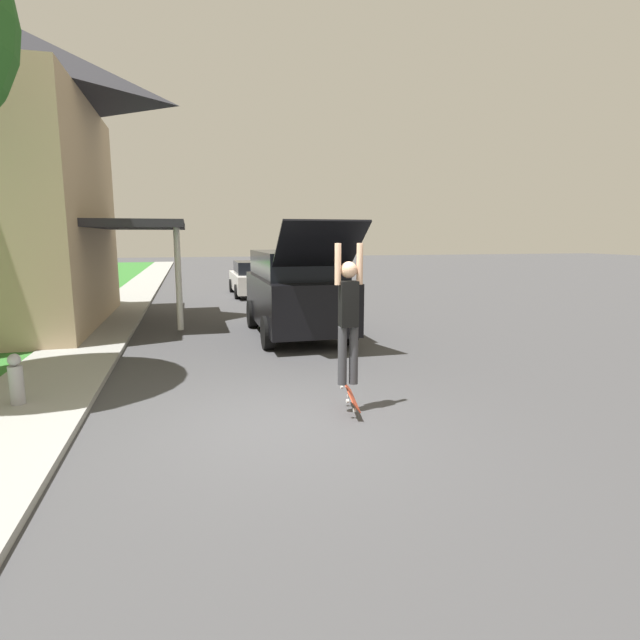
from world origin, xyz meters
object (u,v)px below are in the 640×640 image
skateboarder (348,312)px  skateboard (351,396)px  car_down_street (254,279)px  fire_hydrant (16,380)px  suv_parked (296,291)px

skateboarder → skateboard: size_ratio=2.51×
skateboarder → skateboard: (0.04, -0.03, -1.23)m
car_down_street → fire_hydrant: (-5.26, -14.11, -0.26)m
skateboard → fire_hydrant: size_ratio=1.06×
car_down_street → fire_hydrant: bearing=-110.4°
suv_parked → car_down_street: size_ratio=1.21×
car_down_street → skateboarder: skateboarder is taller
car_down_street → fire_hydrant: car_down_street is taller
skateboard → car_down_street: bearing=88.1°
fire_hydrant → skateboard: bearing=-15.9°
suv_parked → skateboarder: (-0.49, -5.91, 0.31)m
skateboard → fire_hydrant: bearing=164.1°
skateboarder → skateboard: 1.23m
car_down_street → skateboard: 15.47m
car_down_street → skateboarder: bearing=-92.1°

